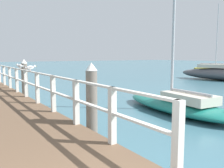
% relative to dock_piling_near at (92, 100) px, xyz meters
% --- Properties ---
extents(pier_railing, '(0.12, 23.35, 1.08)m').
position_rel_dock_piling_near_xyz_m(pier_railing, '(-0.38, 8.60, 0.10)').
color(pier_railing, beige).
rests_on(pier_railing, pier_deck).
extents(dock_piling_near, '(0.29, 0.29, 1.87)m').
position_rel_dock_piling_near_xyz_m(dock_piling_near, '(0.00, 0.00, 0.00)').
color(dock_piling_near, '#6B6056').
rests_on(dock_piling_near, ground_plane).
extents(dock_piling_far, '(0.29, 0.29, 1.87)m').
position_rel_dock_piling_near_xyz_m(dock_piling_far, '(0.00, 6.41, 0.00)').
color(dock_piling_far, '#6B6056').
rests_on(dock_piling_far, ground_plane).
extents(seagull_foreground, '(0.47, 0.22, 0.21)m').
position_rel_dock_piling_near_xyz_m(seagull_foreground, '(-0.37, 3.98, 0.65)').
color(seagull_foreground, white).
rests_on(seagull_foreground, pier_railing).
extents(seagull_background, '(0.25, 0.46, 0.21)m').
position_rel_dock_piling_near_xyz_m(seagull_background, '(-0.38, 5.57, 0.65)').
color(seagull_background, white).
rests_on(seagull_background, pier_railing).
extents(boat_1, '(2.25, 5.25, 6.63)m').
position_rel_dock_piling_near_xyz_m(boat_1, '(3.89, 0.61, -0.63)').
color(boat_1, '#197266').
rests_on(boat_1, ground_plane).
extents(boat_2, '(3.17, 6.88, 8.43)m').
position_rel_dock_piling_near_xyz_m(boat_2, '(25.32, 12.26, -0.57)').
color(boat_2, gold).
rests_on(boat_2, ground_plane).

